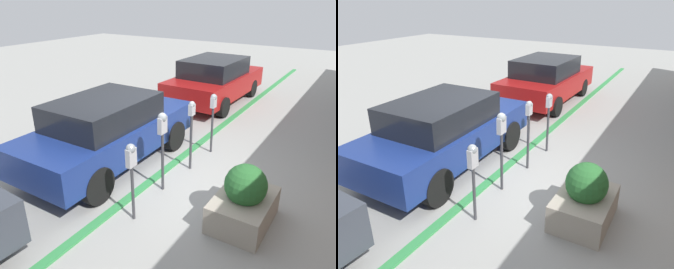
# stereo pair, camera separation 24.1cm
# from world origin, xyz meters

# --- Properties ---
(ground_plane) EXTENTS (40.00, 40.00, 0.00)m
(ground_plane) POSITION_xyz_m (0.00, 0.00, 0.00)
(ground_plane) COLOR #999993
(curb_strip) EXTENTS (24.50, 0.16, 0.04)m
(curb_strip) POSITION_xyz_m (0.00, 0.08, 0.02)
(curb_strip) COLOR #338C47
(curb_strip) RESTS_ON ground_plane
(parking_meter_nearest) EXTENTS (0.18, 0.15, 1.38)m
(parking_meter_nearest) POSITION_xyz_m (-1.48, -0.35, 1.05)
(parking_meter_nearest) COLOR #38383D
(parking_meter_nearest) RESTS_ON ground_plane
(parking_meter_second) EXTENTS (0.20, 0.17, 1.56)m
(parking_meter_second) POSITION_xyz_m (-0.46, -0.27, 1.20)
(parking_meter_second) COLOR #38383D
(parking_meter_second) RESTS_ON ground_plane
(parking_meter_middle) EXTENTS (0.15, 0.12, 1.52)m
(parking_meter_middle) POSITION_xyz_m (0.54, -0.32, 1.06)
(parking_meter_middle) COLOR #38383D
(parking_meter_middle) RESTS_ON ground_plane
(parking_meter_fourth) EXTENTS (0.17, 0.14, 1.43)m
(parking_meter_fourth) POSITION_xyz_m (1.52, -0.35, 1.06)
(parking_meter_fourth) COLOR #38383D
(parking_meter_fourth) RESTS_ON ground_plane
(planter_box) EXTENTS (1.23, 0.86, 1.04)m
(planter_box) POSITION_xyz_m (-0.60, -1.92, 0.42)
(planter_box) COLOR #A39989
(planter_box) RESTS_ON ground_plane
(parked_car_middle) EXTENTS (4.26, 1.83, 1.52)m
(parked_car_middle) POSITION_xyz_m (-0.17, 1.29, 0.80)
(parked_car_middle) COLOR navy
(parked_car_middle) RESTS_ON ground_plane
(parked_car_rear) EXTENTS (4.26, 1.99, 1.53)m
(parked_car_rear) POSITION_xyz_m (5.20, 1.27, 0.79)
(parked_car_rear) COLOR maroon
(parked_car_rear) RESTS_ON ground_plane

